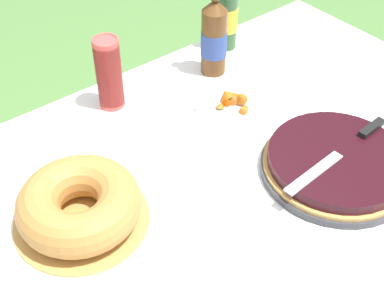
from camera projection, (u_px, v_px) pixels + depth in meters
The scene contains 9 objects.
garden_table at pixel (254, 208), 1.34m from camera, with size 1.61×1.23×0.78m.
tablecloth at pixel (256, 193), 1.30m from camera, with size 1.62×1.24×0.10m.
berry_tart at pixel (336, 164), 1.31m from camera, with size 0.37×0.37×0.06m.
serving_knife at pixel (346, 148), 1.31m from camera, with size 0.38×0.05×0.01m.
bundt_cake at pixel (79, 205), 1.18m from camera, with size 0.31×0.31×0.10m.
cup_stack at pixel (109, 74), 1.47m from camera, with size 0.07×0.07×0.21m.
cider_bottle_green at pixel (226, 12), 1.70m from camera, with size 0.08×0.08×0.33m.
cider_bottle_amber at pixel (214, 37), 1.59m from camera, with size 0.08×0.08×0.32m.
snack_plate_right at pixel (234, 102), 1.53m from camera, with size 0.23×0.23×0.06m.
Camera 1 is at (-0.68, -0.60, 1.72)m, focal length 50.00 mm.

